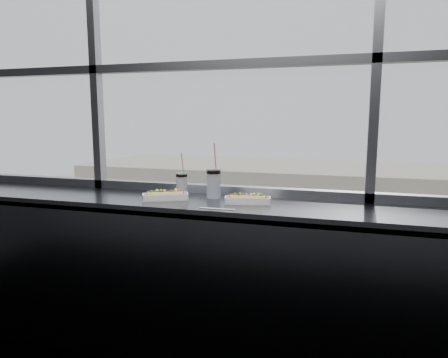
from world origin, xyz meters
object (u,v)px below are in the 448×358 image
(soda_cup_right, at_px, (214,182))
(tree_left, at_px, (209,235))
(hotdog_tray_left, at_px, (165,196))
(soda_cup_left, at_px, (182,183))
(car_far_b, at_px, (327,288))
(car_near_a, at_px, (101,321))
(car_near_b, at_px, (185,335))
(tree_center, at_px, (362,249))
(pedestrian_a, at_px, (244,262))
(pedestrian_b, at_px, (299,268))
(car_far_a, at_px, (209,275))
(hotdog_tray_right, at_px, (248,199))
(wrapper, at_px, (163,196))
(loose_straw, at_px, (217,209))
(pedestrian_c, at_px, (386,277))

(soda_cup_right, xyz_separation_m, tree_left, (-9.73, 28.16, -9.23))
(hotdog_tray_left, distance_m, soda_cup_left, 0.18)
(car_far_b, relative_size, car_near_a, 1.23)
(car_near_b, height_order, tree_left, tree_left)
(soda_cup_left, distance_m, car_near_a, 23.03)
(tree_left, xyz_separation_m, tree_center, (12.22, -0.00, -0.10))
(soda_cup_right, bearing_deg, pedestrian_a, 103.26)
(car_far_b, xyz_separation_m, tree_center, (2.30, 4.00, 1.67))
(soda_cup_left, xyz_separation_m, pedestrian_b, (-1.80, 27.37, -11.01))
(car_far_a, height_order, car_near_a, car_far_a)
(hotdog_tray_right, distance_m, car_near_b, 21.02)
(soda_cup_right, height_order, tree_left, soda_cup_right)
(wrapper, distance_m, tree_left, 31.17)
(hotdog_tray_left, relative_size, tree_left, 0.07)
(hotdog_tray_right, distance_m, pedestrian_a, 30.81)
(loose_straw, xyz_separation_m, car_near_a, (-12.36, 16.49, -11.10))
(soda_cup_left, bearing_deg, car_far_a, 108.49)
(loose_straw, xyz_separation_m, wrapper, (-0.45, 0.21, 0.01))
(hotdog_tray_right, bearing_deg, soda_cup_left, 153.83)
(pedestrian_a, xyz_separation_m, pedestrian_b, (4.52, -0.43, 0.15))
(car_far_b, xyz_separation_m, tree_left, (-9.92, 4.00, 1.76))
(soda_cup_right, distance_m, wrapper, 0.35)
(hotdog_tray_left, relative_size, hotdog_tray_right, 1.02)
(hotdog_tray_right, distance_m, pedestrian_c, 30.35)
(pedestrian_b, height_order, pedestrian_c, pedestrian_b)
(car_far_b, bearing_deg, loose_straw, -175.93)
(pedestrian_c, bearing_deg, hotdog_tray_right, 81.85)
(car_far_b, xyz_separation_m, pedestrian_c, (4.08, 3.69, -0.16))
(soda_cup_left, relative_size, pedestrian_b, 0.14)
(pedestrian_b, height_order, tree_center, tree_center)
(wrapper, xyz_separation_m, tree_center, (2.81, 28.28, -9.23))
(soda_cup_right, xyz_separation_m, pedestrian_b, (-2.03, 27.37, -11.04))
(car_near_b, distance_m, pedestrian_a, 11.64)
(tree_left, bearing_deg, tree_center, -0.00)
(car_far_a, bearing_deg, soda_cup_left, -158.58)
(pedestrian_a, xyz_separation_m, tree_left, (-3.18, 0.36, 1.95))
(hotdog_tray_left, relative_size, soda_cup_left, 1.01)
(wrapper, relative_size, pedestrian_a, 0.06)
(soda_cup_left, xyz_separation_m, car_near_a, (-12.00, 16.16, -11.18))
(car_far_b, bearing_deg, pedestrian_c, -43.63)
(wrapper, bearing_deg, soda_cup_left, 54.62)
(car_near_b, relative_size, pedestrian_a, 2.81)
(hotdog_tray_right, relative_size, car_far_b, 0.04)
(tree_center, bearing_deg, car_near_a, -140.83)
(soda_cup_left, xyz_separation_m, pedestrian_c, (4.50, 27.85, -11.13))
(hotdog_tray_right, xyz_separation_m, wrapper, (-0.58, -0.00, -0.02))
(pedestrian_b, distance_m, tree_center, 4.90)
(pedestrian_c, bearing_deg, pedestrian_b, 4.41)
(hotdog_tray_right, bearing_deg, pedestrian_b, 81.94)
(tree_center, bearing_deg, hotdog_tray_left, -95.60)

